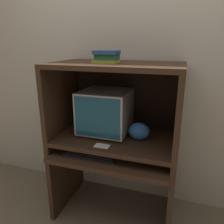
{
  "coord_description": "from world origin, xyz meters",
  "views": [
    {
      "loc": [
        0.51,
        -1.35,
        1.53
      ],
      "look_at": [
        -0.03,
        0.31,
        0.99
      ],
      "focal_mm": 35.0,
      "sensor_mm": 36.0,
      "label": 1
    }
  ],
  "objects_px": {
    "crt_monitor": "(106,111)",
    "mouse": "(123,158)",
    "snack_bag": "(139,131)",
    "keyboard": "(91,154)",
    "book_stack": "(107,57)"
  },
  "relations": [
    {
      "from": "crt_monitor",
      "to": "book_stack",
      "type": "height_order",
      "value": "book_stack"
    },
    {
      "from": "keyboard",
      "to": "book_stack",
      "type": "distance_m",
      "value": 0.78
    },
    {
      "from": "mouse",
      "to": "snack_bag",
      "type": "xyz_separation_m",
      "value": [
        0.09,
        0.18,
        0.17
      ]
    },
    {
      "from": "crt_monitor",
      "to": "keyboard",
      "type": "bearing_deg",
      "value": -98.18
    },
    {
      "from": "crt_monitor",
      "to": "mouse",
      "type": "relative_size",
      "value": 7.5
    },
    {
      "from": "snack_bag",
      "to": "book_stack",
      "type": "height_order",
      "value": "book_stack"
    },
    {
      "from": "snack_bag",
      "to": "mouse",
      "type": "bearing_deg",
      "value": -115.75
    },
    {
      "from": "snack_bag",
      "to": "crt_monitor",
      "type": "bearing_deg",
      "value": 168.82
    },
    {
      "from": "crt_monitor",
      "to": "book_stack",
      "type": "bearing_deg",
      "value": -64.5
    },
    {
      "from": "keyboard",
      "to": "book_stack",
      "type": "relative_size",
      "value": 2.27
    },
    {
      "from": "mouse",
      "to": "snack_bag",
      "type": "height_order",
      "value": "snack_bag"
    },
    {
      "from": "mouse",
      "to": "snack_bag",
      "type": "relative_size",
      "value": 0.32
    },
    {
      "from": "keyboard",
      "to": "snack_bag",
      "type": "xyz_separation_m",
      "value": [
        0.35,
        0.2,
        0.17
      ]
    },
    {
      "from": "mouse",
      "to": "snack_bag",
      "type": "bearing_deg",
      "value": 64.25
    },
    {
      "from": "crt_monitor",
      "to": "snack_bag",
      "type": "height_order",
      "value": "crt_monitor"
    }
  ]
}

